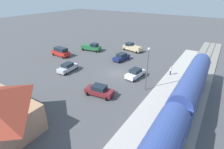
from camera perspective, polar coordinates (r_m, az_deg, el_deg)
The scene contains 13 objects.
ground_plane at distance 35.04m, azimuth 1.72°, elevation 0.32°, with size 200.00×200.00×0.00m, color #4C4C4F.
railway_track at distance 31.12m, azimuth 24.50°, elevation -5.54°, with size 4.80×70.00×0.30m.
platform at distance 31.62m, azimuth 17.47°, elevation -3.66°, with size 3.20×46.00×0.30m.
passenger_train at distance 20.21m, azimuth 20.17°, elevation -13.24°, with size 2.93×33.85×4.98m.
pedestrian_on_platform at distance 35.31m, azimuth 18.63°, elevation 1.39°, with size 0.36×0.36×1.71m.
sedan_silver at distance 36.81m, azimuth -14.27°, elevation 2.29°, with size 2.10×4.60×1.74m.
sedan_navy at distance 41.55m, azimuth 3.08°, elevation 5.79°, with size 2.44×4.71×1.74m.
pickup_green at distance 48.85m, azimuth -6.71°, elevation 8.91°, with size 5.62×3.07×2.14m.
sedan_maroon at distance 27.59m, azimuth -4.17°, elevation -5.22°, with size 4.70×2.72×1.74m.
pickup_tan at distance 48.55m, azimuth 6.60°, elevation 8.81°, with size 5.67×3.27×2.14m.
suv_red at distance 46.05m, azimuth -16.37°, elevation 7.14°, with size 5.02×2.66×2.22m.
sedan_white at distance 33.38m, azimuth 7.59°, elevation 0.40°, with size 2.36×4.69×1.74m.
light_pole_near_platform at distance 27.96m, azimuth 11.53°, elevation 3.35°, with size 0.44×0.44×7.31m.
Camera 1 is at (-16.17, 27.20, 15.06)m, focal length 28.01 mm.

